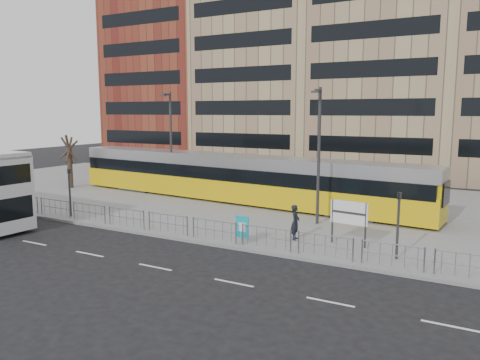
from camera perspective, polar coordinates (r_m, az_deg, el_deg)
The scene contains 15 objects.
ground at distance 25.58m, azimuth -8.17°, elevation -7.21°, with size 120.00×120.00×0.00m, color black.
plaza at distance 35.63m, azimuth 3.43°, elevation -2.56°, with size 64.00×24.00×0.15m, color slate.
kerb at distance 25.59m, azimuth -8.11°, elevation -7.03°, with size 64.00×0.25×0.17m, color gray.
building_row at distance 55.89m, azimuth 15.13°, elevation 14.36°, with size 70.40×18.40×31.20m.
pedestrian_barrier at distance 24.62m, azimuth -3.77°, elevation -5.40°, with size 32.07×0.07×1.10m.
road_markings at distance 22.00m, azimuth -12.37°, elevation -9.92°, with size 62.00×0.12×0.01m, color white.
tram at distance 34.93m, azimuth -0.80°, elevation 0.25°, with size 29.63×5.35×3.48m.
station_sign at distance 24.07m, azimuth 13.14°, elevation -4.15°, with size 1.95×0.33×2.25m.
ad_panel at distance 23.94m, azimuth 0.28°, elevation -5.81°, with size 0.75×0.12×1.41m.
pedestrian at distance 24.76m, azimuth 6.76°, elevation -5.14°, with size 0.67×0.44×1.85m, color black.
traffic_light_west at distance 31.65m, azimuth -20.07°, elevation -0.69°, with size 0.21×0.23×3.10m.
traffic_light_east at distance 22.32m, azimuth 18.74°, elevation -4.27°, with size 0.22×0.24×3.10m.
lamp_post_west at distance 37.07m, azimuth -8.46°, elevation 4.85°, with size 0.45×1.04×8.16m.
lamp_post_east at distance 27.84m, azimuth 9.56°, elevation 3.57°, with size 0.45×1.04×8.07m.
bare_tree at distance 43.47m, azimuth -20.22°, elevation 5.35°, with size 4.13×4.13×6.66m.
Camera 1 is at (14.82, -19.69, 6.85)m, focal length 35.00 mm.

